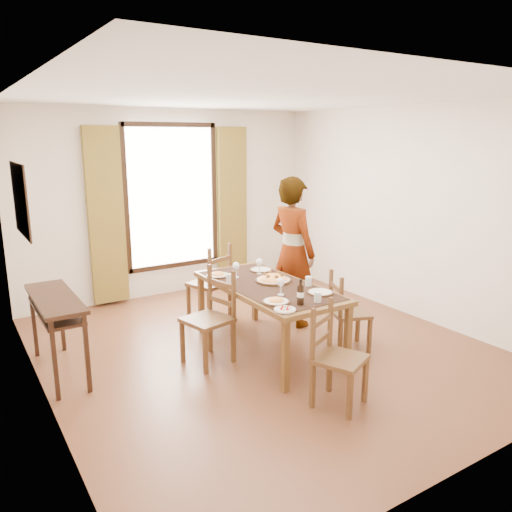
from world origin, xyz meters
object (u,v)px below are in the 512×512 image
man (293,252)px  pasta_platter (273,277)px  dining_table (268,290)px  console_table (55,308)px

man → pasta_platter: man is taller
pasta_platter → dining_table: bearing=-151.7°
console_table → dining_table: (2.05, -0.65, 0.01)m
dining_table → pasta_platter: (0.11, 0.06, 0.12)m
dining_table → pasta_platter: pasta_platter is taller
pasta_platter → console_table: bearing=164.8°
console_table → man: (2.77, -0.11, 0.24)m
dining_table → man: 0.93m
console_table → dining_table: size_ratio=0.65×
console_table → pasta_platter: (2.16, -0.59, 0.12)m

